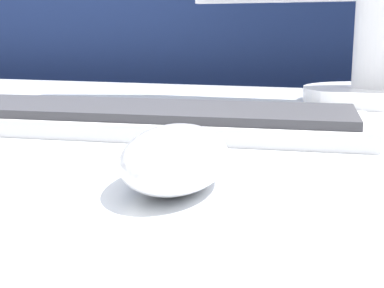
% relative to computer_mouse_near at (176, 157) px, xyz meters
% --- Properties ---
extents(partition_panel, '(5.00, 0.03, 1.24)m').
position_rel_computer_mouse_near_xyz_m(partition_panel, '(-0.02, 0.78, -0.16)').
color(partition_panel, navy).
rests_on(partition_panel, ground_plane).
extents(computer_mouse_near, '(0.08, 0.12, 0.04)m').
position_rel_computer_mouse_near_xyz_m(computer_mouse_near, '(0.00, 0.00, 0.00)').
color(computer_mouse_near, white).
rests_on(computer_mouse_near, desk).
extents(keyboard, '(0.46, 0.17, 0.02)m').
position_rel_computer_mouse_near_xyz_m(keyboard, '(-0.11, 0.18, -0.01)').
color(keyboard, silver).
rests_on(keyboard, desk).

